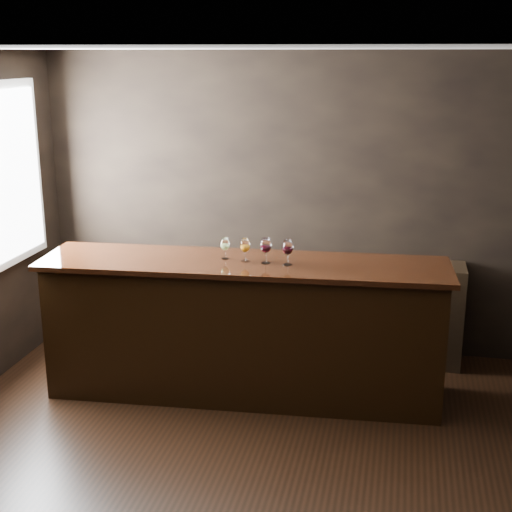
% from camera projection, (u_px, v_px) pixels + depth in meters
% --- Properties ---
extents(ground, '(5.00, 5.00, 0.00)m').
position_uv_depth(ground, '(252.00, 466.00, 4.96)').
color(ground, black).
rests_on(ground, ground).
extents(room_shell, '(5.02, 4.52, 2.81)m').
position_uv_depth(room_shell, '(220.00, 207.00, 4.61)').
color(room_shell, black).
rests_on(room_shell, ground).
extents(bar_counter, '(3.23, 0.90, 1.12)m').
position_uv_depth(bar_counter, '(244.00, 331.00, 5.89)').
color(bar_counter, black).
rests_on(bar_counter, ground).
extents(bar_top, '(3.34, 0.98, 0.04)m').
position_uv_depth(bar_top, '(243.00, 264.00, 5.73)').
color(bar_top, black).
rests_on(bar_top, bar_counter).
extents(back_bar_shelf, '(2.62, 0.40, 0.94)m').
position_uv_depth(back_bar_shelf, '(319.00, 307.00, 6.70)').
color(back_bar_shelf, black).
rests_on(back_bar_shelf, ground).
extents(glass_white, '(0.08, 0.08, 0.18)m').
position_uv_depth(glass_white, '(225.00, 245.00, 5.76)').
color(glass_white, white).
rests_on(glass_white, bar_top).
extents(glass_amber, '(0.08, 0.08, 0.19)m').
position_uv_depth(glass_amber, '(245.00, 246.00, 5.69)').
color(glass_amber, white).
rests_on(glass_amber, bar_top).
extents(glass_red_a, '(0.09, 0.09, 0.21)m').
position_uv_depth(glass_red_a, '(266.00, 246.00, 5.63)').
color(glass_red_a, white).
rests_on(glass_red_a, bar_top).
extents(glass_red_b, '(0.09, 0.09, 0.21)m').
position_uv_depth(glass_red_b, '(288.00, 248.00, 5.58)').
color(glass_red_b, white).
rests_on(glass_red_b, bar_top).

